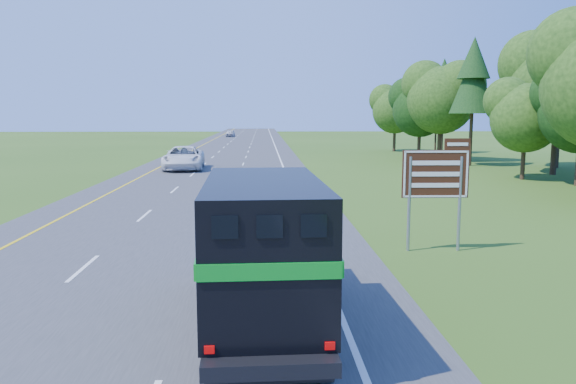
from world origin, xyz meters
The scene contains 6 objects.
road centered at (0.00, 50.00, 0.02)m, with size 15.00×260.00×0.04m, color #38383A.
lane_markings centered at (0.00, 50.00, 0.04)m, with size 11.15×260.00×0.01m.
horse_truck centered at (3.68, 6.09, 1.83)m, with size 2.60×7.62×3.34m.
white_suv centered at (-3.07, 42.21, 1.02)m, with size 3.27×7.08×1.97m, color white.
far_car centered at (-3.08, 112.12, 0.75)m, with size 1.68×4.17×1.42m, color silver.
exit_sign centered at (9.64, 12.88, 2.53)m, with size 2.30×0.14×3.90m.
Camera 1 is at (3.69, -5.96, 4.72)m, focal length 35.00 mm.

